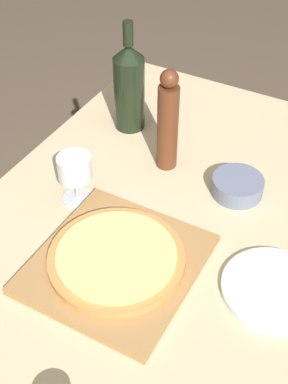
# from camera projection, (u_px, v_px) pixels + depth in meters

# --- Properties ---
(dining_table) EXTENTS (0.88, 1.49, 0.73)m
(dining_table) POSITION_uv_depth(u_px,v_px,m) (144.00, 272.00, 1.27)
(dining_table) COLOR #CCB78E
(dining_table) RESTS_ON ground_plane
(cutting_board) EXTENTS (0.34, 0.36, 0.02)m
(cutting_board) POSITION_uv_depth(u_px,v_px,m) (117.00, 264.00, 1.16)
(cutting_board) COLOR #A87A47
(cutting_board) RESTS_ON dining_table
(pizza) EXTENTS (0.30, 0.30, 0.02)m
(pizza) POSITION_uv_depth(u_px,v_px,m) (116.00, 258.00, 1.15)
(pizza) COLOR #C68947
(pizza) RESTS_ON cutting_board
(wine_bottle) EXTENTS (0.09, 0.09, 0.32)m
(wine_bottle) POSITION_uv_depth(u_px,v_px,m) (129.00, 86.00, 1.48)
(wine_bottle) COLOR black
(wine_bottle) RESTS_ON dining_table
(pepper_mill) EXTENTS (0.05, 0.05, 0.28)m
(pepper_mill) POSITION_uv_depth(u_px,v_px,m) (168.00, 122.00, 1.34)
(pepper_mill) COLOR #5B2D19
(pepper_mill) RESTS_ON dining_table
(wine_glass) EXTENTS (0.08, 0.08, 0.13)m
(wine_glass) POSITION_uv_depth(u_px,v_px,m) (75.00, 170.00, 1.27)
(wine_glass) COLOR silver
(wine_glass) RESTS_ON dining_table
(small_bowl) EXTENTS (0.13, 0.13, 0.05)m
(small_bowl) POSITION_uv_depth(u_px,v_px,m) (237.00, 186.00, 1.33)
(small_bowl) COLOR slate
(small_bowl) RESTS_ON dining_table
(dinner_plate) EXTENTS (0.22, 0.22, 0.01)m
(dinner_plate) POSITION_uv_depth(u_px,v_px,m) (274.00, 289.00, 1.12)
(dinner_plate) COLOR white
(dinner_plate) RESTS_ON dining_table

